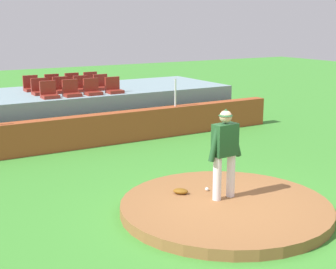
% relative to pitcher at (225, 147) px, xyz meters
% --- Properties ---
extents(ground_plane, '(60.00, 60.00, 0.00)m').
position_rel_pitcher_xyz_m(ground_plane, '(-0.12, -0.22, -1.22)').
color(ground_plane, '#3E8C30').
extents(pitchers_mound, '(3.99, 3.99, 0.20)m').
position_rel_pitcher_xyz_m(pitchers_mound, '(-0.12, -0.22, -1.12)').
color(pitchers_mound, brown).
rests_on(pitchers_mound, ground_plane).
extents(pitcher, '(0.81, 0.29, 1.76)m').
position_rel_pitcher_xyz_m(pitcher, '(0.00, 0.00, 0.00)').
color(pitcher, silver).
rests_on(pitcher, pitchers_mound).
extents(baseball, '(0.07, 0.07, 0.07)m').
position_rel_pitcher_xyz_m(baseball, '(-0.04, 0.49, -0.98)').
color(baseball, white).
rests_on(baseball, pitchers_mound).
extents(fielding_glove, '(0.35, 0.36, 0.11)m').
position_rel_pitcher_xyz_m(fielding_glove, '(-0.59, 0.62, -0.96)').
color(fielding_glove, brown).
rests_on(fielding_glove, pitchers_mound).
extents(brick_barrier, '(12.26, 0.40, 0.92)m').
position_rel_pitcher_xyz_m(brick_barrier, '(-0.12, 5.83, -0.76)').
color(brick_barrier, '#A04824').
rests_on(brick_barrier, ground_plane).
extents(fence_post_right, '(0.06, 0.06, 0.88)m').
position_rel_pitcher_xyz_m(fence_post_right, '(2.50, 5.83, 0.14)').
color(fence_post_right, silver).
rests_on(fence_post_right, brick_barrier).
extents(bleacher_platform, '(10.77, 3.58, 1.31)m').
position_rel_pitcher_xyz_m(bleacher_platform, '(-0.12, 8.29, -0.56)').
color(bleacher_platform, '#7D99A0').
rests_on(bleacher_platform, ground_plane).
extents(stadium_chair_0, '(0.48, 0.44, 0.50)m').
position_rel_pitcher_xyz_m(stadium_chair_0, '(-1.14, 7.06, 0.25)').
color(stadium_chair_0, maroon).
rests_on(stadium_chair_0, bleacher_platform).
extents(stadium_chair_1, '(0.48, 0.44, 0.50)m').
position_rel_pitcher_xyz_m(stadium_chair_1, '(-0.46, 7.05, 0.25)').
color(stadium_chair_1, maroon).
rests_on(stadium_chair_1, bleacher_platform).
extents(stadium_chair_2, '(0.48, 0.44, 0.50)m').
position_rel_pitcher_xyz_m(stadium_chair_2, '(0.22, 7.04, 0.25)').
color(stadium_chair_2, maroon).
rests_on(stadium_chair_2, bleacher_platform).
extents(stadium_chair_3, '(0.48, 0.44, 0.50)m').
position_rel_pitcher_xyz_m(stadium_chair_3, '(0.94, 7.03, 0.25)').
color(stadium_chair_3, maroon).
rests_on(stadium_chair_3, bleacher_platform).
extents(stadium_chair_4, '(0.48, 0.44, 0.50)m').
position_rel_pitcher_xyz_m(stadium_chair_4, '(-1.17, 7.90, 0.25)').
color(stadium_chair_4, maroon).
rests_on(stadium_chair_4, bleacher_platform).
extents(stadium_chair_5, '(0.48, 0.44, 0.50)m').
position_rel_pitcher_xyz_m(stadium_chair_5, '(-0.47, 7.93, 0.25)').
color(stadium_chair_5, maroon).
rests_on(stadium_chair_5, bleacher_platform).
extents(stadium_chair_6, '(0.48, 0.44, 0.50)m').
position_rel_pitcher_xyz_m(stadium_chair_6, '(0.22, 7.91, 0.25)').
color(stadium_chair_6, maroon).
rests_on(stadium_chair_6, bleacher_platform).
extents(stadium_chair_7, '(0.48, 0.44, 0.50)m').
position_rel_pitcher_xyz_m(stadium_chair_7, '(0.93, 7.94, 0.25)').
color(stadium_chair_7, maroon).
rests_on(stadium_chair_7, bleacher_platform).
extents(stadium_chair_8, '(0.48, 0.44, 0.50)m').
position_rel_pitcher_xyz_m(stadium_chair_8, '(-1.17, 8.82, 0.25)').
color(stadium_chair_8, maroon).
rests_on(stadium_chair_8, bleacher_platform).
extents(stadium_chair_9, '(0.48, 0.44, 0.50)m').
position_rel_pitcher_xyz_m(stadium_chair_9, '(-0.45, 8.83, 0.25)').
color(stadium_chair_9, maroon).
rests_on(stadium_chair_9, bleacher_platform).
extents(stadium_chair_10, '(0.48, 0.44, 0.50)m').
position_rel_pitcher_xyz_m(stadium_chair_10, '(0.26, 8.84, 0.25)').
color(stadium_chair_10, maroon).
rests_on(stadium_chair_10, bleacher_platform).
extents(stadium_chair_11, '(0.48, 0.44, 0.50)m').
position_rel_pitcher_xyz_m(stadium_chair_11, '(0.93, 8.83, 0.25)').
color(stadium_chair_11, maroon).
rests_on(stadium_chair_11, bleacher_platform).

